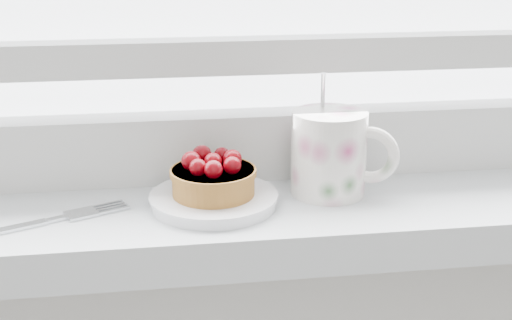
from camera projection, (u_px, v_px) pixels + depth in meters
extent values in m
cube|color=silver|center=(264.00, 215.00, 0.72)|extent=(1.60, 0.20, 0.04)
cube|color=silver|center=(254.00, 143.00, 0.76)|extent=(1.30, 0.05, 0.07)
cube|color=silver|center=(254.00, 55.00, 0.73)|extent=(1.30, 0.04, 0.04)
cylinder|color=white|center=(214.00, 200.00, 0.69)|extent=(0.12, 0.12, 0.01)
cylinder|color=brown|center=(213.00, 182.00, 0.68)|extent=(0.08, 0.08, 0.03)
cylinder|color=brown|center=(213.00, 172.00, 0.68)|extent=(0.08, 0.08, 0.01)
sphere|color=#480004|center=(213.00, 162.00, 0.67)|extent=(0.02, 0.02, 0.02)
sphere|color=#480004|center=(232.00, 159.00, 0.68)|extent=(0.02, 0.02, 0.02)
sphere|color=#480004|center=(222.00, 155.00, 0.69)|extent=(0.02, 0.02, 0.02)
sphere|color=#480004|center=(202.00, 155.00, 0.69)|extent=(0.02, 0.02, 0.02)
sphere|color=#480004|center=(191.00, 161.00, 0.67)|extent=(0.02, 0.02, 0.02)
sphere|color=#480004|center=(198.00, 167.00, 0.66)|extent=(0.02, 0.02, 0.02)
sphere|color=#480004|center=(213.00, 170.00, 0.65)|extent=(0.02, 0.02, 0.02)
sphere|color=#480004|center=(232.00, 165.00, 0.66)|extent=(0.02, 0.02, 0.02)
cylinder|color=white|center=(329.00, 153.00, 0.71)|extent=(0.10, 0.10, 0.08)
cylinder|color=black|center=(330.00, 115.00, 0.69)|extent=(0.07, 0.07, 0.01)
torus|color=white|center=(370.00, 155.00, 0.70)|extent=(0.06, 0.03, 0.06)
cylinder|color=silver|center=(323.00, 97.00, 0.71)|extent=(0.01, 0.02, 0.05)
cube|color=silver|center=(57.00, 219.00, 0.65)|extent=(0.02, 0.01, 0.00)
cube|color=silver|center=(81.00, 214.00, 0.66)|extent=(0.04, 0.03, 0.00)
cube|color=silver|center=(114.00, 211.00, 0.67)|extent=(0.03, 0.02, 0.00)
cube|color=silver|center=(111.00, 208.00, 0.68)|extent=(0.03, 0.02, 0.00)
cube|color=silver|center=(109.00, 206.00, 0.68)|extent=(0.03, 0.02, 0.00)
cube|color=silver|center=(107.00, 204.00, 0.69)|extent=(0.03, 0.02, 0.00)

